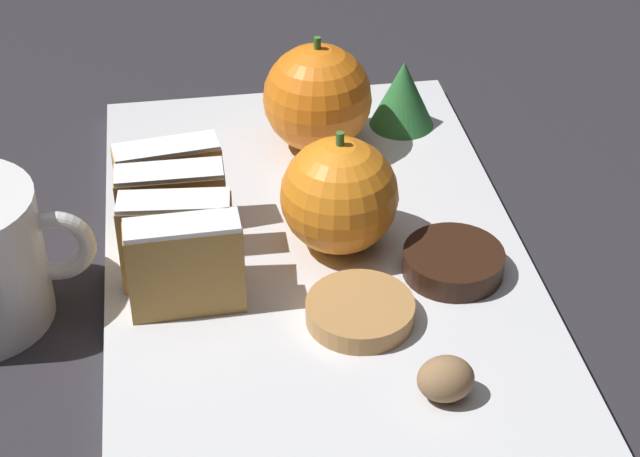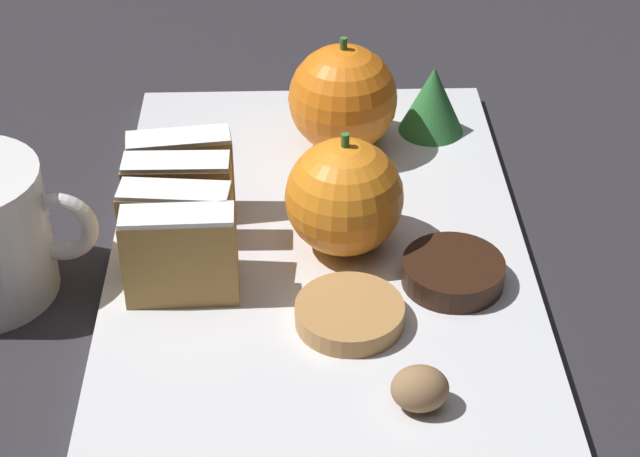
{
  "view_description": "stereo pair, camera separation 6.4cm",
  "coord_description": "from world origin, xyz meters",
  "px_view_note": "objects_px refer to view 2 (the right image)",
  "views": [
    {
      "loc": [
        -0.08,
        -0.51,
        0.41
      ],
      "look_at": [
        0.0,
        0.0,
        0.04
      ],
      "focal_mm": 60.0,
      "sensor_mm": 36.0,
      "label": 1
    },
    {
      "loc": [
        -0.02,
        -0.52,
        0.41
      ],
      "look_at": [
        0.0,
        0.0,
        0.04
      ],
      "focal_mm": 60.0,
      "sensor_mm": 36.0,
      "label": 2
    }
  ],
  "objects_px": {
    "orange_near": "(344,197)",
    "walnut": "(420,389)",
    "chocolate_cookie": "(453,272)",
    "orange_far": "(343,99)"
  },
  "relations": [
    {
      "from": "orange_near",
      "to": "chocolate_cookie",
      "type": "relative_size",
      "value": 1.32
    },
    {
      "from": "orange_near",
      "to": "walnut",
      "type": "distance_m",
      "value": 0.15
    },
    {
      "from": "chocolate_cookie",
      "to": "orange_far",
      "type": "bearing_deg",
      "value": 110.19
    },
    {
      "from": "orange_near",
      "to": "orange_far",
      "type": "height_order",
      "value": "orange_far"
    },
    {
      "from": "orange_far",
      "to": "walnut",
      "type": "relative_size",
      "value": 2.78
    },
    {
      "from": "orange_near",
      "to": "chocolate_cookie",
      "type": "bearing_deg",
      "value": -31.69
    },
    {
      "from": "walnut",
      "to": "orange_far",
      "type": "bearing_deg",
      "value": 96.01
    },
    {
      "from": "orange_near",
      "to": "walnut",
      "type": "height_order",
      "value": "orange_near"
    },
    {
      "from": "orange_near",
      "to": "orange_far",
      "type": "distance_m",
      "value": 0.12
    },
    {
      "from": "orange_far",
      "to": "chocolate_cookie",
      "type": "relative_size",
      "value": 1.38
    }
  ]
}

